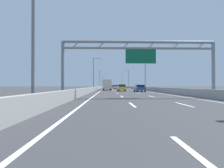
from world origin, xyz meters
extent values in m
plane|color=#38383A|center=(0.00, 100.00, 0.00)|extent=(260.00, 260.00, 0.00)
cube|color=white|center=(-1.80, 3.50, 0.01)|extent=(0.16, 3.00, 0.01)
cube|color=white|center=(-1.80, 12.50, 0.01)|extent=(0.16, 3.00, 0.01)
cube|color=white|center=(-1.80, 21.50, 0.01)|extent=(0.16, 3.00, 0.01)
cube|color=white|center=(-1.80, 30.50, 0.01)|extent=(0.16, 3.00, 0.01)
cube|color=white|center=(-1.80, 39.50, 0.01)|extent=(0.16, 3.00, 0.01)
cube|color=white|center=(-1.80, 48.50, 0.01)|extent=(0.16, 3.00, 0.01)
cube|color=white|center=(-1.80, 57.50, 0.01)|extent=(0.16, 3.00, 0.01)
cube|color=white|center=(-1.80, 66.50, 0.01)|extent=(0.16, 3.00, 0.01)
cube|color=white|center=(-1.80, 75.50, 0.01)|extent=(0.16, 3.00, 0.01)
cube|color=white|center=(-1.80, 84.50, 0.01)|extent=(0.16, 3.00, 0.01)
cube|color=white|center=(-1.80, 93.50, 0.01)|extent=(0.16, 3.00, 0.01)
cube|color=white|center=(-1.80, 102.50, 0.01)|extent=(0.16, 3.00, 0.01)
cube|color=white|center=(-1.80, 111.50, 0.01)|extent=(0.16, 3.00, 0.01)
cube|color=white|center=(-1.80, 120.50, 0.01)|extent=(0.16, 3.00, 0.01)
cube|color=white|center=(-1.80, 129.50, 0.01)|extent=(0.16, 3.00, 0.01)
cube|color=white|center=(-1.80, 138.50, 0.01)|extent=(0.16, 3.00, 0.01)
cube|color=white|center=(-1.80, 147.50, 0.01)|extent=(0.16, 3.00, 0.01)
cube|color=white|center=(-1.80, 156.50, 0.01)|extent=(0.16, 3.00, 0.01)
cube|color=white|center=(1.80, 12.50, 0.01)|extent=(0.16, 3.00, 0.01)
cube|color=white|center=(1.80, 21.50, 0.01)|extent=(0.16, 3.00, 0.01)
cube|color=white|center=(1.80, 30.50, 0.01)|extent=(0.16, 3.00, 0.01)
cube|color=white|center=(1.80, 39.50, 0.01)|extent=(0.16, 3.00, 0.01)
cube|color=white|center=(1.80, 48.50, 0.01)|extent=(0.16, 3.00, 0.01)
cube|color=white|center=(1.80, 57.50, 0.01)|extent=(0.16, 3.00, 0.01)
cube|color=white|center=(1.80, 66.50, 0.01)|extent=(0.16, 3.00, 0.01)
cube|color=white|center=(1.80, 75.50, 0.01)|extent=(0.16, 3.00, 0.01)
cube|color=white|center=(1.80, 84.50, 0.01)|extent=(0.16, 3.00, 0.01)
cube|color=white|center=(1.80, 93.50, 0.01)|extent=(0.16, 3.00, 0.01)
cube|color=white|center=(1.80, 102.50, 0.01)|extent=(0.16, 3.00, 0.01)
cube|color=white|center=(1.80, 111.50, 0.01)|extent=(0.16, 3.00, 0.01)
cube|color=white|center=(1.80, 120.50, 0.01)|extent=(0.16, 3.00, 0.01)
cube|color=white|center=(1.80, 129.50, 0.01)|extent=(0.16, 3.00, 0.01)
cube|color=white|center=(1.80, 138.50, 0.01)|extent=(0.16, 3.00, 0.01)
cube|color=white|center=(1.80, 147.50, 0.01)|extent=(0.16, 3.00, 0.01)
cube|color=white|center=(1.80, 156.50, 0.01)|extent=(0.16, 3.00, 0.01)
cube|color=white|center=(-5.25, 88.00, 0.01)|extent=(0.16, 176.00, 0.01)
cube|color=white|center=(5.25, 88.00, 0.01)|extent=(0.16, 176.00, 0.01)
cube|color=#9E9E99|center=(-6.90, 110.00, 0.47)|extent=(0.45, 220.00, 0.95)
cube|color=#9E9E99|center=(6.90, 110.00, 0.47)|extent=(0.45, 220.00, 0.95)
cylinder|color=gray|center=(-8.46, 19.95, 3.10)|extent=(0.36, 0.36, 6.20)
cylinder|color=gray|center=(8.46, 19.95, 3.10)|extent=(0.36, 0.36, 6.20)
cylinder|color=gray|center=(0.00, 19.95, 6.20)|extent=(16.92, 0.32, 0.32)
cylinder|color=gray|center=(0.00, 19.95, 5.50)|extent=(16.92, 0.26, 0.26)
cylinder|color=gray|center=(-7.05, 19.95, 5.85)|extent=(0.74, 0.10, 0.74)
cylinder|color=gray|center=(-4.23, 19.95, 5.85)|extent=(0.74, 0.10, 0.74)
cylinder|color=gray|center=(-1.41, 19.95, 5.85)|extent=(0.74, 0.10, 0.74)
cylinder|color=gray|center=(1.41, 19.95, 5.85)|extent=(0.74, 0.10, 0.74)
cylinder|color=gray|center=(4.23, 19.95, 5.85)|extent=(0.74, 0.10, 0.74)
cylinder|color=gray|center=(7.05, 19.95, 5.85)|extent=(0.74, 0.10, 0.74)
cube|color=#0F5B3D|center=(0.21, 19.95, 4.60)|extent=(3.40, 0.12, 1.60)
cylinder|color=slate|center=(-7.70, 10.47, 4.75)|extent=(0.20, 0.20, 9.50)
cylinder|color=slate|center=(-7.70, 52.28, 4.75)|extent=(0.20, 0.20, 9.50)
cylinder|color=slate|center=(-6.60, 52.28, 9.35)|extent=(2.20, 0.12, 0.12)
cube|color=#F2EAC6|center=(-5.50, 52.28, 9.25)|extent=(0.56, 0.28, 0.20)
cylinder|color=slate|center=(7.70, 52.28, 4.75)|extent=(0.20, 0.20, 9.50)
cylinder|color=slate|center=(6.60, 52.28, 9.35)|extent=(2.20, 0.12, 0.12)
cube|color=#F2EAC6|center=(5.50, 52.28, 9.25)|extent=(0.56, 0.28, 0.20)
cylinder|color=slate|center=(-7.70, 94.09, 4.75)|extent=(0.20, 0.20, 9.50)
cylinder|color=slate|center=(-6.60, 94.09, 9.35)|extent=(2.20, 0.12, 0.12)
cube|color=#F2EAC6|center=(-5.50, 94.09, 9.25)|extent=(0.56, 0.28, 0.20)
cylinder|color=slate|center=(7.70, 94.09, 4.75)|extent=(0.20, 0.20, 9.50)
cylinder|color=slate|center=(6.60, 94.09, 9.35)|extent=(2.20, 0.12, 0.12)
cube|color=#F2EAC6|center=(5.50, 94.09, 9.25)|extent=(0.56, 0.28, 0.20)
cylinder|color=slate|center=(-7.70, 135.89, 4.75)|extent=(0.20, 0.20, 9.50)
cylinder|color=slate|center=(-6.60, 135.89, 9.35)|extent=(2.20, 0.12, 0.12)
cube|color=#F2EAC6|center=(-5.50, 135.89, 9.25)|extent=(0.56, 0.28, 0.20)
cylinder|color=slate|center=(7.70, 135.89, 4.75)|extent=(0.20, 0.20, 9.50)
cylinder|color=slate|center=(6.60, 135.89, 9.35)|extent=(2.20, 0.12, 0.12)
cube|color=#F2EAC6|center=(5.50, 135.89, 9.25)|extent=(0.56, 0.28, 0.20)
cube|color=#2347AD|center=(3.42, 38.14, 0.64)|extent=(1.86, 4.60, 0.65)
cube|color=black|center=(3.42, 37.70, 1.23)|extent=(1.64, 1.93, 0.52)
cylinder|color=black|center=(2.59, 39.89, 0.32)|extent=(0.22, 0.64, 0.64)
cylinder|color=black|center=(4.24, 39.89, 0.32)|extent=(0.22, 0.64, 0.64)
cylinder|color=black|center=(2.59, 36.39, 0.32)|extent=(0.22, 0.64, 0.64)
cylinder|color=black|center=(4.24, 36.39, 0.32)|extent=(0.22, 0.64, 0.64)
cube|color=#A8ADB2|center=(-0.12, 78.23, 0.65)|extent=(1.76, 4.60, 0.66)
cube|color=black|center=(-0.12, 78.21, 1.25)|extent=(1.55, 2.20, 0.53)
cylinder|color=black|center=(-0.88, 79.98, 0.32)|extent=(0.22, 0.64, 0.64)
cylinder|color=black|center=(0.65, 79.98, 0.32)|extent=(0.22, 0.64, 0.64)
cylinder|color=black|center=(-0.88, 76.48, 0.32)|extent=(0.22, 0.64, 0.64)
cylinder|color=black|center=(0.65, 76.48, 0.32)|extent=(0.22, 0.64, 0.64)
cube|color=#1E7A38|center=(3.62, 129.33, 0.65)|extent=(1.76, 4.38, 0.66)
cube|color=black|center=(3.62, 129.67, 1.21)|extent=(1.55, 1.81, 0.45)
cylinder|color=black|center=(2.85, 130.97, 0.32)|extent=(0.22, 0.64, 0.64)
cylinder|color=black|center=(4.39, 130.97, 0.32)|extent=(0.22, 0.64, 0.64)
cylinder|color=black|center=(2.85, 127.69, 0.32)|extent=(0.22, 0.64, 0.64)
cylinder|color=black|center=(4.39, 127.69, 0.32)|extent=(0.22, 0.64, 0.64)
cube|color=red|center=(-0.21, 122.88, 0.63)|extent=(1.77, 4.68, 0.62)
cube|color=black|center=(-0.21, 122.76, 1.19)|extent=(1.55, 1.91, 0.51)
cylinder|color=black|center=(-0.99, 124.67, 0.32)|extent=(0.22, 0.64, 0.64)
cylinder|color=black|center=(0.56, 124.67, 0.32)|extent=(0.22, 0.64, 0.64)
cylinder|color=black|center=(-0.99, 121.09, 0.32)|extent=(0.22, 0.64, 0.64)
cylinder|color=black|center=(0.56, 121.09, 0.32)|extent=(0.22, 0.64, 0.64)
cube|color=yellow|center=(-0.17, 41.87, 0.67)|extent=(1.79, 4.27, 0.70)
cube|color=black|center=(-0.17, 41.64, 1.29)|extent=(1.57, 1.93, 0.55)
cylinder|color=black|center=(-0.95, 43.45, 0.32)|extent=(0.22, 0.64, 0.64)
cylinder|color=black|center=(0.62, 43.45, 0.32)|extent=(0.22, 0.64, 0.64)
cylinder|color=black|center=(-0.95, 40.28, 0.32)|extent=(0.22, 0.64, 0.64)
cylinder|color=black|center=(0.62, 40.28, 0.32)|extent=(0.22, 0.64, 0.64)
cube|color=silver|center=(0.17, 69.90, 0.63)|extent=(1.71, 4.11, 0.61)
cube|color=black|center=(0.17, 69.90, 1.19)|extent=(1.50, 1.66, 0.51)
cylinder|color=black|center=(-0.58, 71.41, 0.32)|extent=(0.22, 0.64, 0.64)
cylinder|color=black|center=(0.91, 71.41, 0.32)|extent=(0.22, 0.64, 0.64)
cylinder|color=black|center=(-0.58, 68.40, 0.32)|extent=(0.22, 0.64, 0.64)
cylinder|color=black|center=(0.91, 68.40, 0.32)|extent=(0.22, 0.64, 0.64)
cube|color=#B21E19|center=(-3.65, 54.02, 1.53)|extent=(2.41, 2.15, 2.10)
cube|color=beige|center=(-3.65, 50.09, 1.70)|extent=(2.41, 5.32, 2.45)
cylinder|color=black|center=(-4.71, 54.19, 0.48)|extent=(0.28, 0.96, 0.96)
cylinder|color=black|center=(-2.58, 54.19, 0.48)|extent=(0.28, 0.96, 0.96)
cylinder|color=black|center=(-4.71, 48.83, 0.48)|extent=(0.28, 0.96, 0.96)
cylinder|color=black|center=(-2.58, 48.83, 0.48)|extent=(0.28, 0.96, 0.96)
camera|label=1|loc=(-3.49, 0.49, 1.34)|focal=28.10mm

